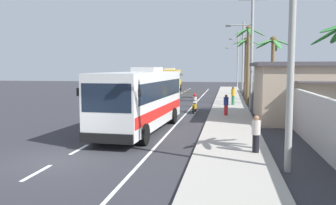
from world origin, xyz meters
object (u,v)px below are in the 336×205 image
(pedestrian_midwalk, at_px, (256,133))
(utility_pole_distant, at_px, (237,58))
(motorcycle_beside_bus, at_px, (195,105))
(palm_third, at_px, (248,52))
(palm_fourth, at_px, (273,60))
(palm_second, at_px, (246,57))
(utility_pole_mid, at_px, (251,46))
(pedestrian_far_walk, at_px, (233,95))
(pedestrian_near_kerb, at_px, (226,105))
(utility_pole_far, at_px, (242,57))
(coach_bus_foreground, at_px, (141,98))
(utility_pole_nearest, at_px, (288,39))
(coach_bus_far_lane, at_px, (170,80))

(pedestrian_midwalk, relative_size, utility_pole_distant, 0.15)
(motorcycle_beside_bus, distance_m, utility_pole_distant, 39.39)
(palm_third, bearing_deg, palm_fourth, -78.91)
(pedestrian_midwalk, distance_m, utility_pole_distant, 53.11)
(pedestrian_midwalk, distance_m, palm_second, 26.47)
(utility_pole_mid, distance_m, palm_fourth, 3.04)
(pedestrian_far_walk, height_order, palm_second, palm_second)
(motorcycle_beside_bus, xyz_separation_m, pedestrian_near_kerb, (2.56, -2.38, 0.31))
(pedestrian_near_kerb, relative_size, utility_pole_far, 0.16)
(coach_bus_foreground, height_order, pedestrian_far_walk, coach_bus_foreground)
(utility_pole_distant, height_order, palm_second, utility_pole_distant)
(motorcycle_beside_bus, relative_size, utility_pole_far, 0.20)
(utility_pole_mid, height_order, palm_fourth, utility_pole_mid)
(utility_pole_far, bearing_deg, coach_bus_foreground, -102.98)
(utility_pole_nearest, height_order, utility_pole_distant, utility_pole_distant)
(utility_pole_nearest, distance_m, utility_pole_far, 36.77)
(pedestrian_near_kerb, distance_m, utility_pole_mid, 6.69)
(utility_pole_far, distance_m, utility_pole_distant, 18.39)
(pedestrian_near_kerb, distance_m, utility_pole_nearest, 14.56)
(coach_bus_foreground, distance_m, motorcycle_beside_bus, 9.47)
(pedestrian_far_walk, distance_m, utility_pole_nearest, 22.13)
(motorcycle_beside_bus, bearing_deg, utility_pole_distant, 83.64)
(coach_bus_far_lane, relative_size, pedestrian_near_kerb, 7.42)
(pedestrian_near_kerb, bearing_deg, palm_fourth, -49.91)
(motorcycle_beside_bus, xyz_separation_m, palm_third, (4.60, 7.37, 4.57))
(pedestrian_near_kerb, bearing_deg, utility_pole_distant, 6.35)
(pedestrian_near_kerb, distance_m, palm_third, 10.84)
(utility_pole_distant, bearing_deg, palm_second, -89.36)
(coach_bus_foreground, relative_size, utility_pole_nearest, 1.23)
(coach_bus_far_lane, distance_m, palm_fourth, 27.32)
(motorcycle_beside_bus, distance_m, utility_pole_mid, 6.99)
(pedestrian_midwalk, bearing_deg, pedestrian_near_kerb, 75.90)
(coach_bus_foreground, bearing_deg, motorcycle_beside_bus, 76.04)
(pedestrian_midwalk, height_order, palm_fourth, palm_fourth)
(coach_bus_far_lane, distance_m, utility_pole_distant, 18.23)
(coach_bus_foreground, xyz_separation_m, pedestrian_far_walk, (5.45, 14.58, -0.86))
(palm_second, bearing_deg, pedestrian_midwalk, -91.65)
(utility_pole_nearest, bearing_deg, pedestrian_midwalk, 110.37)
(palm_second, bearing_deg, coach_bus_foreground, -107.99)
(coach_bus_far_lane, bearing_deg, palm_fourth, -63.88)
(pedestrian_midwalk, height_order, utility_pole_mid, utility_pole_mid)
(coach_bus_foreground, bearing_deg, utility_pole_mid, 58.66)
(pedestrian_near_kerb, xyz_separation_m, palm_third, (2.04, 9.76, 4.26))
(pedestrian_midwalk, height_order, utility_pole_distant, utility_pole_distant)
(motorcycle_beside_bus, height_order, palm_second, palm_second)
(utility_pole_distant, bearing_deg, utility_pole_mid, -89.65)
(coach_bus_far_lane, relative_size, pedestrian_far_walk, 6.58)
(palm_third, bearing_deg, coach_bus_foreground, -112.61)
(pedestrian_midwalk, bearing_deg, utility_pole_mid, 67.10)
(coach_bus_far_lane, relative_size, pedestrian_midwalk, 7.41)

